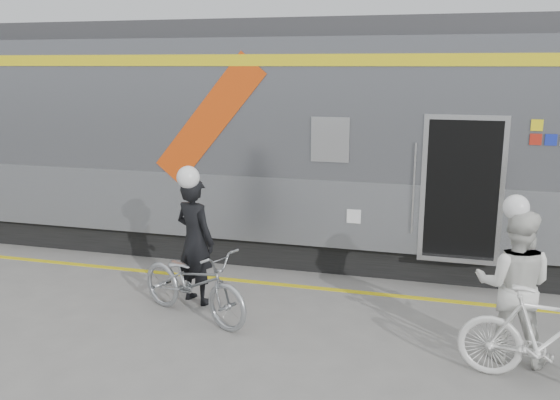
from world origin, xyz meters
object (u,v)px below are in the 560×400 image
(woman, at_px, (514,286))
(bicycle_right, at_px, (547,338))
(man, at_px, (195,241))
(bicycle_left, at_px, (194,283))

(woman, height_order, bicycle_right, woman)
(bicycle_right, bearing_deg, man, 82.84)
(man, xyz_separation_m, woman, (4.22, -0.63, -0.02))
(man, distance_m, bicycle_left, 0.72)
(woman, bearing_deg, bicycle_right, 126.09)
(man, xyz_separation_m, bicycle_left, (0.20, -0.55, -0.41))
(man, relative_size, woman, 1.02)
(bicycle_left, distance_m, bicycle_right, 4.37)
(man, bearing_deg, woman, -164.86)
(bicycle_left, height_order, woman, woman)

